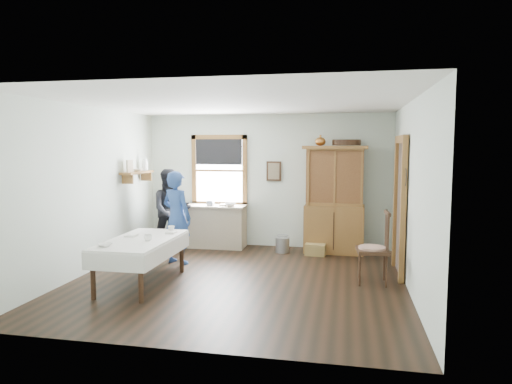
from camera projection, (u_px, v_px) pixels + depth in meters
room at (238, 193)px, 6.90m from camera, size 5.01×5.01×2.70m
window at (219, 167)px, 9.47m from camera, size 1.18×0.07×1.48m
doorway at (400, 202)px, 7.27m from camera, size 0.09×1.14×2.22m
wall_shelf at (138, 171)px, 8.84m from camera, size 0.24×1.00×0.44m
framed_picture at (274, 171)px, 9.25m from camera, size 0.30×0.04×0.40m
rug_beater at (406, 169)px, 6.67m from camera, size 0.01×0.27×0.27m
work_counter at (210, 226)px, 9.33m from camera, size 1.52×0.59×0.86m
china_hutch at (335, 200)px, 8.77m from camera, size 1.23×0.62×2.06m
dining_table at (142, 262)px, 6.76m from camera, size 0.91×1.73×0.69m
spindle_chair at (373, 247)px, 6.81m from camera, size 0.55×0.55×1.10m
pail at (282, 245)px, 8.85m from camera, size 0.29×0.29×0.29m
wicker_basket at (316, 249)px, 8.62m from camera, size 0.40×0.31×0.22m
woman_blue at (177, 221)px, 7.96m from camera, size 0.65×0.54×1.51m
figure_dark at (171, 213)px, 8.95m from camera, size 0.92×0.87×1.49m
table_cup_a at (148, 238)px, 6.59m from camera, size 0.15×0.15×0.09m
table_cup_b at (171, 229)px, 7.26m from camera, size 0.14×0.14×0.10m
table_bowl at (105, 245)px, 6.21m from camera, size 0.26×0.26×0.05m
counter_book at (220, 205)px, 9.23m from camera, size 0.19×0.24×0.02m
counter_bowl at (230, 205)px, 9.08m from camera, size 0.27×0.27×0.07m
shelf_bowl at (138, 170)px, 8.85m from camera, size 0.22×0.22×0.05m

